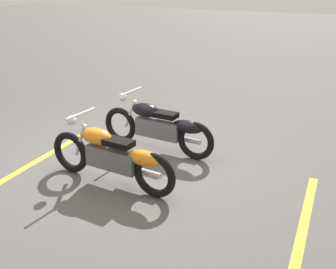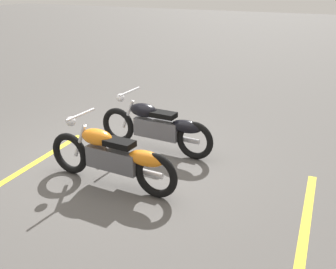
% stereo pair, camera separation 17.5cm
% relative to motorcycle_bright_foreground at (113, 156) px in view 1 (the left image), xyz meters
% --- Properties ---
extents(ground_plane, '(60.00, 60.00, 0.00)m').
position_rel_motorcycle_bright_foreground_xyz_m(ground_plane, '(-0.46, 0.70, -0.46)').
color(ground_plane, '#514F4C').
extents(motorcycle_bright_foreground, '(2.23, 0.62, 1.04)m').
position_rel_motorcycle_bright_foreground_xyz_m(motorcycle_bright_foreground, '(0.00, 0.00, 0.00)').
color(motorcycle_bright_foreground, black).
rests_on(motorcycle_bright_foreground, ground).
extents(motorcycle_dark_foreground, '(2.23, 0.62, 1.04)m').
position_rel_motorcycle_bright_foreground_xyz_m(motorcycle_dark_foreground, '(0.02, 1.41, 0.00)').
color(motorcycle_dark_foreground, black).
rests_on(motorcycle_dark_foreground, ground).
extents(parking_stripe_near, '(0.29, 3.20, 0.01)m').
position_rel_motorcycle_bright_foreground_xyz_m(parking_stripe_near, '(-1.60, -0.19, -0.46)').
color(parking_stripe_near, yellow).
rests_on(parking_stripe_near, ground).
extents(parking_stripe_mid, '(0.29, 3.20, 0.01)m').
position_rel_motorcycle_bright_foreground_xyz_m(parking_stripe_mid, '(2.75, -0.08, -0.46)').
color(parking_stripe_mid, yellow).
rests_on(parking_stripe_mid, ground).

